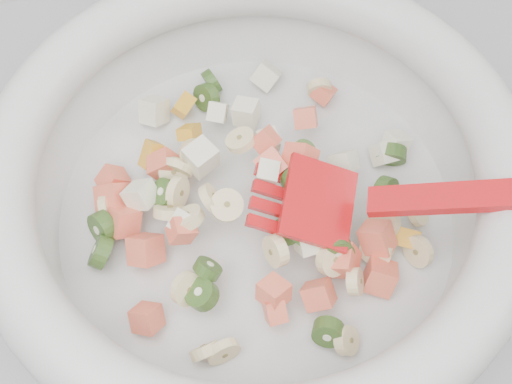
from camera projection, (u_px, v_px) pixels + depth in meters
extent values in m
cube|color=gray|center=(370.00, 306.00, 1.01)|extent=(2.00, 0.60, 0.90)
cylinder|color=silver|center=(256.00, 215.00, 0.57)|extent=(0.36, 0.36, 0.02)
torus|color=silver|center=(256.00, 164.00, 0.49)|extent=(0.44, 0.44, 0.05)
cylinder|color=#D1C38B|center=(319.00, 88.00, 0.61)|extent=(0.03, 0.01, 0.03)
cylinder|color=#D1C38B|center=(418.00, 251.00, 0.52)|extent=(0.02, 0.04, 0.04)
cylinder|color=#D1C38B|center=(170.00, 212.00, 0.52)|extent=(0.04, 0.03, 0.03)
cylinder|color=#D1C38B|center=(347.00, 341.00, 0.48)|extent=(0.03, 0.03, 0.03)
cylinder|color=#D1C38B|center=(332.00, 259.00, 0.50)|extent=(0.04, 0.03, 0.04)
cylinder|color=#D1C38B|center=(223.00, 352.00, 0.48)|extent=(0.03, 0.01, 0.03)
cylinder|color=#D1C38B|center=(178.00, 192.00, 0.53)|extent=(0.03, 0.03, 0.04)
cylinder|color=#D1C38B|center=(173.00, 172.00, 0.54)|extent=(0.03, 0.03, 0.03)
cylinder|color=#D1C38B|center=(190.00, 218.00, 0.51)|extent=(0.03, 0.03, 0.02)
cylinder|color=#D1C38B|center=(383.00, 223.00, 0.53)|extent=(0.03, 0.03, 0.03)
cylinder|color=#D1C38B|center=(210.00, 198.00, 0.51)|extent=(0.02, 0.03, 0.03)
cylinder|color=#D1C38B|center=(418.00, 214.00, 0.55)|extent=(0.03, 0.03, 0.03)
cylinder|color=#D1C38B|center=(276.00, 251.00, 0.49)|extent=(0.02, 0.04, 0.03)
cylinder|color=#D1C38B|center=(110.00, 209.00, 0.54)|extent=(0.02, 0.04, 0.04)
cylinder|color=#D1C38B|center=(194.00, 154.00, 0.55)|extent=(0.03, 0.02, 0.03)
cylinder|color=#D1C38B|center=(227.00, 205.00, 0.50)|extent=(0.03, 0.03, 0.02)
cylinder|color=#D1C38B|center=(187.00, 289.00, 0.49)|extent=(0.03, 0.03, 0.03)
cylinder|color=#D1C38B|center=(376.00, 250.00, 0.52)|extent=(0.03, 0.03, 0.03)
cylinder|color=#D1C38B|center=(337.00, 225.00, 0.51)|extent=(0.03, 0.03, 0.02)
cylinder|color=#D1C38B|center=(178.00, 168.00, 0.54)|extent=(0.03, 0.03, 0.03)
cylinder|color=#D1C38B|center=(205.00, 351.00, 0.48)|extent=(0.03, 0.02, 0.03)
cylinder|color=#D1C38B|center=(241.00, 140.00, 0.54)|extent=(0.03, 0.04, 0.02)
cylinder|color=#D1C38B|center=(355.00, 282.00, 0.50)|extent=(0.02, 0.03, 0.03)
cube|color=#E86949|center=(266.00, 141.00, 0.54)|extent=(0.03, 0.03, 0.03)
cube|color=#E86949|center=(165.00, 166.00, 0.55)|extent=(0.03, 0.02, 0.03)
cube|color=#E86949|center=(146.00, 250.00, 0.52)|extent=(0.03, 0.04, 0.04)
cube|color=#E86949|center=(274.00, 292.00, 0.49)|extent=(0.03, 0.03, 0.03)
cube|color=#E86949|center=(341.00, 260.00, 0.51)|extent=(0.04, 0.03, 0.03)
cube|color=#E86949|center=(306.00, 118.00, 0.57)|extent=(0.02, 0.03, 0.03)
cube|color=#E86949|center=(319.00, 295.00, 0.50)|extent=(0.03, 0.03, 0.03)
cube|color=#E86949|center=(275.00, 310.00, 0.49)|extent=(0.02, 0.03, 0.03)
cube|color=#E86949|center=(147.00, 318.00, 0.49)|extent=(0.03, 0.03, 0.03)
cube|color=#E86949|center=(182.00, 231.00, 0.51)|extent=(0.03, 0.02, 0.03)
cube|color=#E86949|center=(377.00, 238.00, 0.52)|extent=(0.03, 0.04, 0.04)
cube|color=#E86949|center=(380.00, 277.00, 0.51)|extent=(0.03, 0.04, 0.03)
cube|color=#E86949|center=(324.00, 93.00, 0.61)|extent=(0.03, 0.03, 0.02)
cube|color=#E86949|center=(300.00, 158.00, 0.53)|extent=(0.04, 0.03, 0.04)
cube|color=#E86949|center=(272.00, 164.00, 0.52)|extent=(0.03, 0.03, 0.03)
cube|color=#E86949|center=(114.00, 197.00, 0.54)|extent=(0.03, 0.04, 0.04)
cube|color=#E86949|center=(124.00, 222.00, 0.53)|extent=(0.03, 0.03, 0.04)
cube|color=#E86949|center=(113.00, 181.00, 0.56)|extent=(0.03, 0.03, 0.03)
cylinder|color=#518A2E|center=(302.00, 154.00, 0.53)|extent=(0.03, 0.03, 0.02)
cylinder|color=#518A2E|center=(208.00, 269.00, 0.49)|extent=(0.02, 0.03, 0.03)
cylinder|color=#518A2E|center=(103.00, 227.00, 0.53)|extent=(0.03, 0.04, 0.04)
cylinder|color=#518A2E|center=(101.00, 252.00, 0.52)|extent=(0.03, 0.04, 0.03)
cylinder|color=#518A2E|center=(206.00, 97.00, 0.60)|extent=(0.03, 0.04, 0.04)
cylinder|color=#518A2E|center=(297.00, 234.00, 0.50)|extent=(0.03, 0.03, 0.03)
cylinder|color=#518A2E|center=(391.00, 154.00, 0.57)|extent=(0.03, 0.03, 0.04)
cylinder|color=#518A2E|center=(166.00, 193.00, 0.53)|extent=(0.03, 0.04, 0.03)
cylinder|color=#518A2E|center=(287.00, 231.00, 0.50)|extent=(0.03, 0.03, 0.02)
cylinder|color=#518A2E|center=(386.00, 191.00, 0.54)|extent=(0.03, 0.03, 0.04)
cylinder|color=#518A2E|center=(328.00, 332.00, 0.48)|extent=(0.04, 0.02, 0.04)
cylinder|color=#518A2E|center=(336.00, 252.00, 0.50)|extent=(0.04, 0.02, 0.04)
cylinder|color=#518A2E|center=(296.00, 182.00, 0.51)|extent=(0.03, 0.02, 0.03)
cylinder|color=#518A2E|center=(202.00, 294.00, 0.49)|extent=(0.03, 0.03, 0.02)
cylinder|color=#518A2E|center=(212.00, 82.00, 0.61)|extent=(0.02, 0.04, 0.04)
cube|color=beige|center=(385.00, 153.00, 0.57)|extent=(0.03, 0.03, 0.03)
cube|color=beige|center=(201.00, 157.00, 0.54)|extent=(0.03, 0.03, 0.03)
cube|color=beige|center=(266.00, 76.00, 0.62)|extent=(0.03, 0.03, 0.03)
cube|color=beige|center=(184.00, 224.00, 0.51)|extent=(0.03, 0.03, 0.02)
cube|color=beige|center=(268.00, 141.00, 0.55)|extent=(0.02, 0.02, 0.02)
cube|color=beige|center=(331.00, 197.00, 0.52)|extent=(0.04, 0.03, 0.04)
cube|color=beige|center=(218.00, 112.00, 0.58)|extent=(0.02, 0.03, 0.03)
cube|color=beige|center=(141.00, 195.00, 0.53)|extent=(0.03, 0.03, 0.03)
cube|color=beige|center=(395.00, 145.00, 0.58)|extent=(0.03, 0.03, 0.03)
cube|color=beige|center=(267.00, 173.00, 0.52)|extent=(0.02, 0.03, 0.02)
cube|color=beige|center=(344.00, 162.00, 0.55)|extent=(0.03, 0.03, 0.03)
cube|color=beige|center=(246.00, 112.00, 0.58)|extent=(0.03, 0.03, 0.03)
cube|color=beige|center=(154.00, 111.00, 0.59)|extent=(0.03, 0.04, 0.03)
cube|color=beige|center=(308.00, 240.00, 0.50)|extent=(0.02, 0.03, 0.03)
cube|color=orange|center=(184.00, 105.00, 0.60)|extent=(0.03, 0.03, 0.02)
cube|color=orange|center=(189.00, 132.00, 0.56)|extent=(0.02, 0.03, 0.03)
cube|color=orange|center=(151.00, 155.00, 0.56)|extent=(0.03, 0.03, 0.03)
cube|color=orange|center=(403.00, 237.00, 0.53)|extent=(0.03, 0.03, 0.02)
cube|color=red|center=(318.00, 203.00, 0.50)|extent=(0.08, 0.08, 0.03)
cube|color=red|center=(272.00, 174.00, 0.52)|extent=(0.03, 0.02, 0.02)
cube|color=red|center=(270.00, 190.00, 0.51)|extent=(0.03, 0.02, 0.02)
cube|color=red|center=(267.00, 207.00, 0.50)|extent=(0.03, 0.02, 0.02)
cube|color=red|center=(264.00, 225.00, 0.49)|extent=(0.03, 0.02, 0.02)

